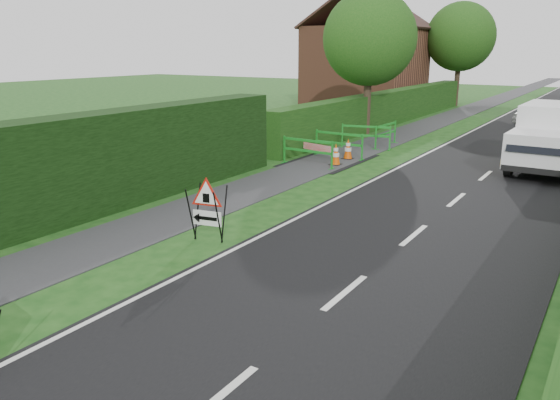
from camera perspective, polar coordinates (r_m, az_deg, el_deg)
The scene contains 17 objects.
ground at distance 10.02m, azimuth -8.89°, elevation -8.40°, with size 120.00×120.00×0.00m, color #164212.
footpath at distance 42.99m, azimuth 20.23°, elevation 9.23°, with size 2.00×90.00×0.02m, color #2D2D30.
hedge_west_near at distance 13.66m, azimuth -24.95°, elevation -3.13°, with size 1.10×18.00×2.50m, color black.
hedge_west_far at distance 31.15m, azimuth 11.25°, elevation 7.81°, with size 1.00×24.00×1.80m, color #14380F.
house_west at distance 40.21m, azimuth 8.96°, elevation 13.75°, with size 7.50×7.40×7.88m.
tree_nw at distance 27.04m, azimuth 9.36°, elevation 16.30°, with size 4.40×4.40×6.70m.
tree_fw at distance 42.21m, azimuth 18.35°, elevation 15.88°, with size 4.80×4.80×7.24m.
triangle_sign at distance 11.69m, azimuth -7.83°, elevation -0.49°, with size 0.97×0.97×1.20m.
works_van at distance 20.69m, azimuth 26.29°, elevation 6.00°, with size 2.01×4.89×2.21m.
traffic_cone_3 at distance 19.63m, azimuth 5.85°, elevation 4.77°, with size 0.38×0.38×0.79m.
traffic_cone_4 at distance 20.75m, azimuth 7.12°, elevation 5.32°, with size 0.38×0.38×0.79m.
ped_barrier_0 at distance 19.32m, azimuth 2.89°, elevation 5.38°, with size 2.08×0.47×1.00m.
ped_barrier_1 at distance 20.99m, azimuth 6.17°, elevation 6.12°, with size 2.08×0.48×1.00m.
ped_barrier_2 at distance 23.07m, azimuth 8.97°, elevation 6.87°, with size 2.09×0.78×1.00m.
ped_barrier_3 at distance 23.74m, azimuth 11.01°, elevation 7.02°, with size 0.42×2.07×1.00m.
redwhite_plank at distance 20.65m, azimuth 3.95°, elevation 4.24°, with size 1.50×0.04×0.25m, color red.
hatchback_car at distance 34.11m, azimuth 25.39°, elevation 8.27°, with size 1.38×3.44×1.17m, color silver.
Camera 1 is at (6.13, -6.82, 4.04)m, focal length 35.00 mm.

